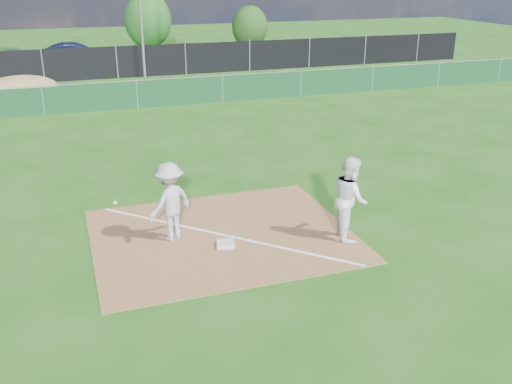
% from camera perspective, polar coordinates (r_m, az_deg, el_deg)
% --- Properties ---
extents(ground, '(90.00, 90.00, 0.00)m').
position_cam_1_polar(ground, '(21.86, -9.88, 5.46)').
color(ground, '#1A4E10').
rests_on(ground, ground).
extents(infield_dirt, '(6.00, 5.00, 0.02)m').
position_cam_1_polar(infield_dirt, '(13.58, -3.42, -4.32)').
color(infield_dirt, brown).
rests_on(infield_dirt, ground).
extents(foul_line, '(5.01, 5.01, 0.01)m').
position_cam_1_polar(foul_line, '(13.57, -3.43, -4.26)').
color(foul_line, white).
rests_on(foul_line, infield_dirt).
extents(green_fence, '(44.00, 0.05, 1.20)m').
position_cam_1_polar(green_fence, '(26.54, -11.81, 9.47)').
color(green_fence, '#0E351C').
rests_on(green_fence, ground).
extents(dirt_mound, '(3.38, 2.60, 1.17)m').
position_cam_1_polar(dirt_mound, '(29.84, -22.43, 9.59)').
color(dirt_mound, olive).
rests_on(dirt_mound, ground).
extents(black_fence, '(46.00, 0.04, 1.80)m').
position_cam_1_polar(black_fence, '(34.32, -13.74, 12.47)').
color(black_fence, black).
rests_on(black_fence, ground).
extents(parking_lot, '(46.00, 9.00, 0.01)m').
position_cam_1_polar(parking_lot, '(39.38, -14.42, 12.18)').
color(parking_lot, black).
rests_on(parking_lot, ground).
extents(light_pole, '(0.16, 0.16, 8.00)m').
position_cam_1_polar(light_pole, '(33.89, -11.52, 17.82)').
color(light_pole, slate).
rests_on(light_pole, ground).
extents(first_base, '(0.49, 0.49, 0.08)m').
position_cam_1_polar(first_base, '(13.04, -3.06, -5.19)').
color(first_base, silver).
rests_on(first_base, infield_dirt).
extents(play_at_first, '(1.95, 1.20, 1.85)m').
position_cam_1_polar(play_at_first, '(13.17, -8.61, -0.94)').
color(play_at_first, '#B6B6B9').
rests_on(play_at_first, infield_dirt).
extents(runner, '(0.95, 1.10, 1.97)m').
position_cam_1_polar(runner, '(13.28, 9.39, -0.59)').
color(runner, white).
rests_on(runner, ground).
extents(car_left, '(4.27, 2.72, 1.35)m').
position_cam_1_polar(car_left, '(38.69, -22.43, 12.13)').
color(car_left, '#9FA1A7').
rests_on(car_left, parking_lot).
extents(car_mid, '(4.65, 2.20, 1.47)m').
position_cam_1_polar(car_mid, '(39.34, -17.67, 12.94)').
color(car_mid, '#101732').
rests_on(car_mid, parking_lot).
extents(car_right, '(4.69, 2.51, 1.29)m').
position_cam_1_polar(car_right, '(39.09, -6.45, 13.60)').
color(car_right, black).
rests_on(car_right, parking_lot).
extents(tree_mid, '(3.59, 3.59, 4.26)m').
position_cam_1_polar(tree_mid, '(46.47, -10.77, 16.51)').
color(tree_mid, '#382316').
rests_on(tree_mid, ground).
extents(tree_right, '(2.76, 2.76, 3.27)m').
position_cam_1_polar(tree_right, '(46.20, -0.62, 16.21)').
color(tree_right, '#382316').
rests_on(tree_right, ground).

